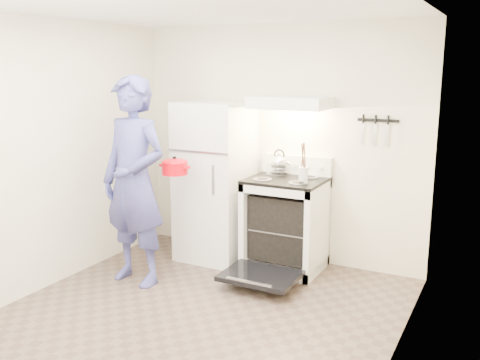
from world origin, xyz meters
name	(u,v)px	position (x,y,z in m)	size (l,w,h in m)	color
floor	(190,321)	(0.00, 0.00, 0.00)	(3.60, 3.60, 0.00)	brown
back_wall	(278,144)	(0.00, 1.80, 1.25)	(3.20, 0.02, 2.50)	white
refrigerator	(216,181)	(-0.58, 1.45, 0.85)	(0.70, 0.70, 1.70)	white
stove_body	(285,225)	(0.23, 1.48, 0.46)	(0.76, 0.65, 0.92)	white
cooktop	(286,180)	(0.23, 1.48, 0.94)	(0.76, 0.65, 0.03)	black
backsplash	(297,165)	(0.23, 1.76, 1.05)	(0.76, 0.07, 0.20)	white
oven_door	(260,276)	(0.23, 0.88, 0.12)	(0.70, 0.54, 0.04)	black
oven_rack	(285,227)	(0.23, 1.48, 0.44)	(0.60, 0.52, 0.01)	slate
range_hood	(290,103)	(0.23, 1.55, 1.71)	(0.76, 0.50, 0.12)	white
knife_strip	(378,120)	(1.05, 1.79, 1.55)	(0.40, 0.02, 0.03)	black
pizza_stone	(288,225)	(0.24, 1.52, 0.45)	(0.36, 0.36, 0.02)	olive
tea_kettle	(279,162)	(0.08, 1.64, 1.08)	(0.22, 0.18, 0.27)	#B5B5BA
utensil_jar	(303,174)	(0.46, 1.35, 1.05)	(0.09, 0.09, 0.13)	silver
person	(134,182)	(-0.92, 0.49, 0.99)	(0.72, 0.48, 1.99)	navy
dutch_oven	(175,168)	(-0.64, 0.77, 1.10)	(0.32, 0.25, 0.22)	red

